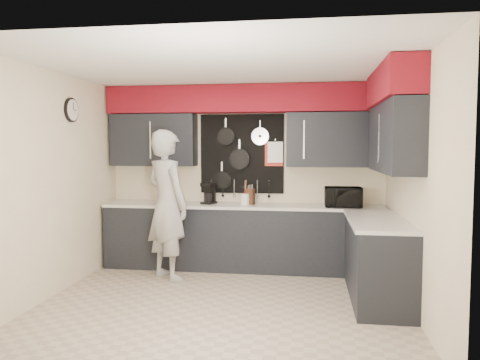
% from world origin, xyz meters
% --- Properties ---
extents(ground, '(4.00, 4.00, 0.00)m').
position_xyz_m(ground, '(0.00, 0.00, 0.00)').
color(ground, '#B7A88F').
rests_on(ground, ground).
extents(back_wall_assembly, '(4.00, 0.36, 2.60)m').
position_xyz_m(back_wall_assembly, '(0.01, 1.60, 2.01)').
color(back_wall_assembly, '#F6E3BE').
rests_on(back_wall_assembly, ground).
extents(right_wall_assembly, '(0.36, 3.50, 2.60)m').
position_xyz_m(right_wall_assembly, '(1.85, 0.26, 1.94)').
color(right_wall_assembly, '#F6E3BE').
rests_on(right_wall_assembly, ground).
extents(left_wall_assembly, '(0.05, 3.50, 2.60)m').
position_xyz_m(left_wall_assembly, '(-1.99, 0.02, 1.33)').
color(left_wall_assembly, '#F6E3BE').
rests_on(left_wall_assembly, ground).
extents(base_cabinets, '(3.95, 2.20, 0.92)m').
position_xyz_m(base_cabinets, '(0.49, 1.13, 0.46)').
color(base_cabinets, black).
rests_on(base_cabinets, ground).
extents(microwave, '(0.49, 0.34, 0.27)m').
position_xyz_m(microwave, '(1.38, 1.35, 1.05)').
color(microwave, black).
rests_on(microwave, base_cabinets).
extents(knife_block, '(0.12, 0.12, 0.22)m').
position_xyz_m(knife_block, '(0.11, 1.45, 1.03)').
color(knife_block, '#351911').
rests_on(knife_block, base_cabinets).
extents(utensil_crock, '(0.12, 0.12, 0.16)m').
position_xyz_m(utensil_crock, '(0.04, 1.42, 1.00)').
color(utensil_crock, white).
rests_on(utensil_crock, base_cabinets).
extents(coffee_maker, '(0.22, 0.25, 0.30)m').
position_xyz_m(coffee_maker, '(-0.48, 1.46, 1.08)').
color(coffee_maker, black).
rests_on(coffee_maker, base_cabinets).
extents(person, '(0.85, 0.81, 1.95)m').
position_xyz_m(person, '(-0.91, 0.82, 0.97)').
color(person, '#B2B3B0').
rests_on(person, ground).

